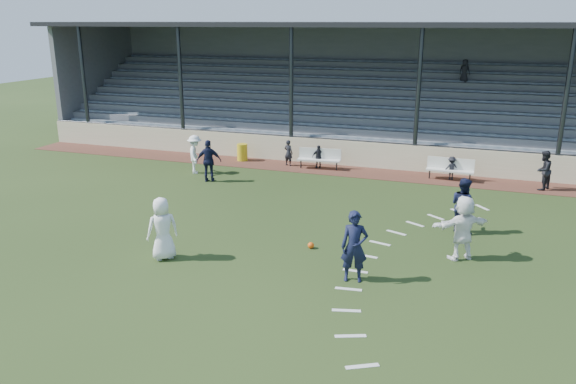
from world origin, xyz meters
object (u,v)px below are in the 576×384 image
Objects in this scene: trash_bin at (242,152)px; player_navy_lead at (354,247)px; player_white_lead at (162,229)px; official at (543,170)px; bench_right at (450,167)px; football at (311,245)px; bench_left at (320,157)px.

trash_bin is 0.43× the size of player_navy_lead.
official is (11.02, 11.16, -0.09)m from player_white_lead.
bench_right is 1.03× the size of player_navy_lead.
player_white_lead is (2.62, -11.75, 0.49)m from trash_bin.
player_navy_lead is at bearing -45.55° from football.
bench_left is 10.43× the size of football.
football is 0.10× the size of player_navy_lead.
player_white_lead reaches higher than trash_bin.
player_navy_lead is (8.18, -11.37, 0.54)m from trash_bin.
bench_right is (5.91, -0.00, 0.00)m from bench_left.
player_navy_lead reaches higher than football.
bench_right is 13.63m from player_white_lead.
football is 11.56m from official.
football is at bearing -56.10° from trash_bin.
official reaches higher than football.
official is at bearing 51.57° from football.
official reaches higher than trash_bin.
player_navy_lead reaches higher than bench_right.
bench_right is 10.00m from football.
player_white_lead is at bearing -120.02° from bench_right.
player_navy_lead is (-1.78, -11.10, 0.39)m from bench_right.
trash_bin is (-9.97, 0.27, -0.15)m from bench_right.
player_white_lead is (-1.44, -11.48, 0.34)m from bench_left.
official is at bearing 50.27° from player_navy_lead.
player_white_lead is 15.68m from official.
bench_right is at bearing 69.49° from football.
player_navy_lead is (4.13, -11.10, 0.39)m from bench_left.
player_white_lead is (-7.35, -11.47, 0.34)m from bench_right.
bench_left is 1.04× the size of player_navy_lead.
football is (2.41, -9.36, -0.49)m from bench_left.
official is (5.45, 10.78, -0.14)m from player_navy_lead.
trash_bin is at bearing 123.90° from football.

